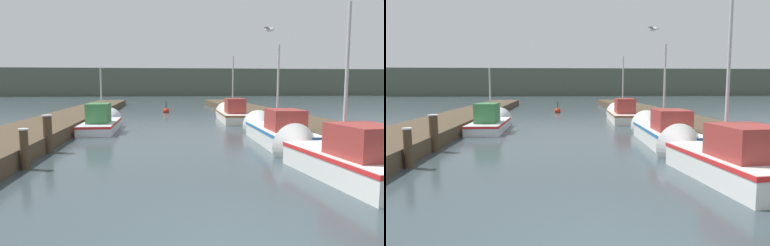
# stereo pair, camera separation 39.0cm
# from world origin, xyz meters

# --- Properties ---
(dock_left) EXTENTS (2.92, 40.00, 0.51)m
(dock_left) POSITION_xyz_m (-6.03, 16.00, 0.26)
(dock_left) COLOR #4C3D2B
(dock_left) RESTS_ON ground_plane
(dock_right) EXTENTS (2.92, 40.00, 0.51)m
(dock_right) POSITION_xyz_m (6.03, 16.00, 0.26)
(dock_right) COLOR #4C3D2B
(dock_right) RESTS_ON ground_plane
(distant_shore_ridge) EXTENTS (120.00, 16.00, 5.57)m
(distant_shore_ridge) POSITION_xyz_m (0.00, 73.03, 2.78)
(distant_shore_ridge) COLOR #4C5647
(distant_shore_ridge) RESTS_ON ground_plane
(fishing_boat_0) EXTENTS (1.95, 4.61, 4.51)m
(fishing_boat_0) POSITION_xyz_m (3.43, 4.04, 0.45)
(fishing_boat_0) COLOR silver
(fishing_boat_0) RESTS_ON ground_plane
(fishing_boat_1) EXTENTS (1.82, 5.79, 4.13)m
(fishing_boat_1) POSITION_xyz_m (3.59, 9.09, 0.42)
(fishing_boat_1) COLOR silver
(fishing_boat_1) RESTS_ON ground_plane
(fishing_boat_2) EXTENTS (1.51, 5.28, 3.47)m
(fishing_boat_2) POSITION_xyz_m (-3.67, 13.43, 0.38)
(fishing_boat_2) COLOR silver
(fishing_boat_2) RESTS_ON ground_plane
(fishing_boat_3) EXTENTS (1.89, 5.70, 4.38)m
(fishing_boat_3) POSITION_xyz_m (3.65, 17.10, 0.42)
(fishing_boat_3) COLOR silver
(fishing_boat_3) RESTS_ON ground_plane
(mooring_piling_0) EXTENTS (0.24, 0.24, 1.08)m
(mooring_piling_0) POSITION_xyz_m (-4.43, 5.32, 0.55)
(mooring_piling_0) COLOR #473523
(mooring_piling_0) RESTS_ON ground_plane
(mooring_piling_3) EXTENTS (0.31, 0.31, 1.23)m
(mooring_piling_3) POSITION_xyz_m (-4.53, 7.59, 0.62)
(mooring_piling_3) COLOR #473523
(mooring_piling_3) RESTS_ON ground_plane
(channel_buoy) EXTENTS (0.50, 0.50, 1.00)m
(channel_buoy) POSITION_xyz_m (-0.27, 23.39, 0.14)
(channel_buoy) COLOR red
(channel_buoy) RESTS_ON ground_plane
(seagull_lead) EXTENTS (0.46, 0.48, 0.12)m
(seagull_lead) POSITION_xyz_m (2.41, 6.42, 3.85)
(seagull_lead) COLOR white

